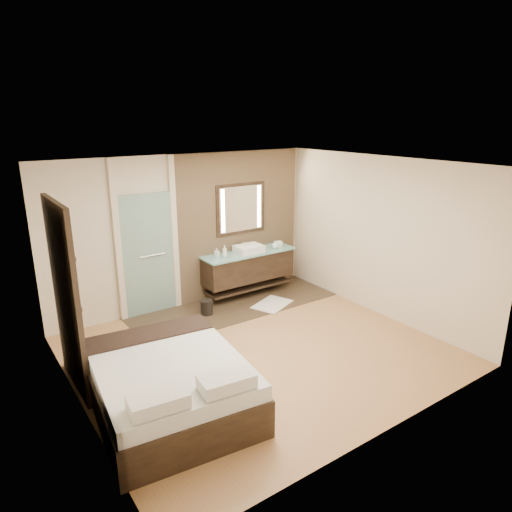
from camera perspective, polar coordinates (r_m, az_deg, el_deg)
floor at (r=6.85m, az=0.39°, el=-11.77°), size 5.00×5.00×0.00m
tile_strip at (r=8.34m, az=-2.59°, el=-6.22°), size 3.80×1.30×0.01m
stone_wall at (r=8.67m, az=-2.07°, el=4.05°), size 2.60×0.08×2.70m
vanity at (r=8.64m, az=-0.96°, el=-1.28°), size 1.85×0.55×0.88m
mirror_unit at (r=8.56m, az=-1.89°, el=5.94°), size 1.06×0.04×0.96m
frosted_door at (r=7.90m, az=-13.37°, el=0.75°), size 1.10×0.12×2.70m
shoji_partition at (r=5.98m, az=-22.61°, el=-4.83°), size 0.06×1.20×2.40m
bed at (r=5.58m, az=-10.73°, el=-15.52°), size 1.85×2.21×0.79m
bath_mat at (r=8.37m, az=2.04°, el=-6.06°), size 0.86×0.74×0.02m
waste_bin at (r=7.99m, az=-6.17°, el=-6.41°), size 0.26×0.26×0.26m
tissue_box at (r=8.90m, az=2.77°, el=1.49°), size 0.14×0.14×0.10m
soap_bottle_a at (r=8.24m, az=-3.94°, el=0.60°), size 0.09×0.09×0.21m
soap_bottle_b at (r=8.28m, az=-4.92°, el=0.45°), size 0.09×0.09×0.16m
soap_bottle_c at (r=8.76m, az=2.40°, el=1.42°), size 0.14×0.14×0.15m
cup at (r=8.93m, az=2.97°, el=1.54°), size 0.13×0.13×0.10m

